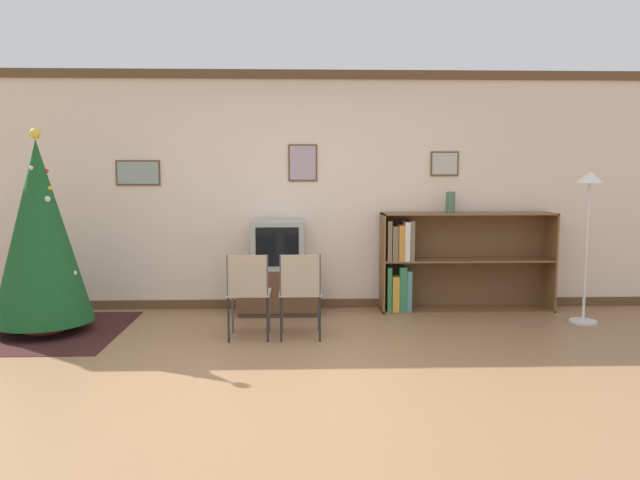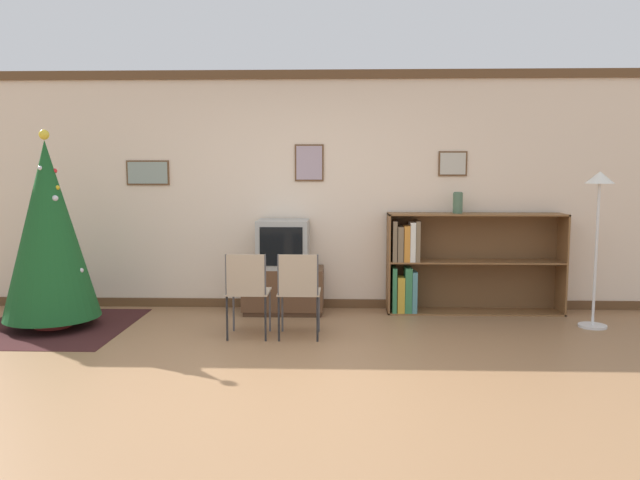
# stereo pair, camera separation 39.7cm
# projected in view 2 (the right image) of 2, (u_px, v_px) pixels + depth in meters

# --- Properties ---
(ground_plane) EXTENTS (24.00, 24.00, 0.00)m
(ground_plane) POSITION_uv_depth(u_px,v_px,m) (285.00, 378.00, 4.79)
(ground_plane) COLOR #936B47
(wall_back) EXTENTS (9.05, 0.11, 2.70)m
(wall_back) POSITION_uv_depth(u_px,v_px,m) (304.00, 191.00, 7.14)
(wall_back) COLOR beige
(wall_back) RESTS_ON ground_plane
(area_rug) EXTENTS (1.52, 1.67, 0.01)m
(area_rug) POSITION_uv_depth(u_px,v_px,m) (54.00, 327.00, 6.33)
(area_rug) COLOR #381919
(area_rug) RESTS_ON ground_plane
(christmas_tree) EXTENTS (0.94, 0.94, 1.98)m
(christmas_tree) POSITION_uv_depth(u_px,v_px,m) (49.00, 230.00, 6.22)
(christmas_tree) COLOR maroon
(christmas_tree) RESTS_ON area_rug
(tv_console) EXTENTS (0.89, 0.49, 0.51)m
(tv_console) POSITION_uv_depth(u_px,v_px,m) (283.00, 290.00, 6.96)
(tv_console) COLOR #412A1A
(tv_console) RESTS_ON ground_plane
(television) EXTENTS (0.56, 0.48, 0.53)m
(television) POSITION_uv_depth(u_px,v_px,m) (283.00, 244.00, 6.90)
(television) COLOR #9E9E99
(television) RESTS_ON tv_console
(folding_chair_left) EXTENTS (0.40, 0.40, 0.82)m
(folding_chair_left) POSITION_uv_depth(u_px,v_px,m) (247.00, 289.00, 5.87)
(folding_chair_left) COLOR tan
(folding_chair_left) RESTS_ON ground_plane
(folding_chair_right) EXTENTS (0.40, 0.40, 0.82)m
(folding_chair_right) POSITION_uv_depth(u_px,v_px,m) (299.00, 290.00, 5.86)
(folding_chair_right) COLOR tan
(folding_chair_right) RESTS_ON ground_plane
(bookshelf) EXTENTS (1.94, 0.36, 1.11)m
(bookshelf) POSITION_uv_depth(u_px,v_px,m) (445.00, 264.00, 6.96)
(bookshelf) COLOR brown
(bookshelf) RESTS_ON ground_plane
(vase) EXTENTS (0.11, 0.11, 0.24)m
(vase) POSITION_uv_depth(u_px,v_px,m) (458.00, 202.00, 6.87)
(vase) COLOR #47664C
(vase) RESTS_ON bookshelf
(standing_lamp) EXTENTS (0.28, 0.28, 1.58)m
(standing_lamp) POSITION_uv_depth(u_px,v_px,m) (598.00, 208.00, 6.21)
(standing_lamp) COLOR silver
(standing_lamp) RESTS_ON ground_plane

